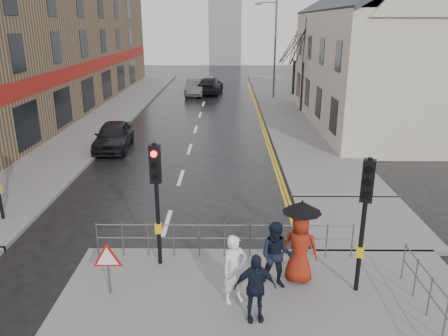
{
  "coord_description": "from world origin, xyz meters",
  "views": [
    {
      "loc": [
        2.04,
        -10.26,
        6.38
      ],
      "look_at": [
        1.91,
        3.57,
        1.76
      ],
      "focal_mm": 35.0,
      "sensor_mm": 36.0,
      "label": 1
    }
  ],
  "objects_px": {
    "pedestrian_b": "(276,256)",
    "car_parked": "(114,136)",
    "pedestrian_d": "(255,288)",
    "pedestrian_with_umbrella": "(300,239)",
    "car_mid": "(195,87)",
    "pedestrian_a": "(235,270)"
  },
  "relations": [
    {
      "from": "pedestrian_with_umbrella",
      "to": "pedestrian_d",
      "type": "relative_size",
      "value": 1.37
    },
    {
      "from": "pedestrian_a",
      "to": "car_mid",
      "type": "xyz_separation_m",
      "value": [
        -3.2,
        31.47,
        -0.24
      ]
    },
    {
      "from": "pedestrian_a",
      "to": "car_parked",
      "type": "distance_m",
      "value": 14.84
    },
    {
      "from": "pedestrian_a",
      "to": "pedestrian_b",
      "type": "bearing_deg",
      "value": 1.82
    },
    {
      "from": "pedestrian_b",
      "to": "pedestrian_d",
      "type": "relative_size",
      "value": 1.08
    },
    {
      "from": "pedestrian_a",
      "to": "car_parked",
      "type": "xyz_separation_m",
      "value": [
        -6.2,
        13.48,
        -0.26
      ]
    },
    {
      "from": "pedestrian_a",
      "to": "car_mid",
      "type": "height_order",
      "value": "pedestrian_a"
    },
    {
      "from": "pedestrian_d",
      "to": "pedestrian_with_umbrella",
      "type": "bearing_deg",
      "value": 45.47
    },
    {
      "from": "car_mid",
      "to": "pedestrian_a",
      "type": "bearing_deg",
      "value": -83.76
    },
    {
      "from": "pedestrian_b",
      "to": "car_parked",
      "type": "bearing_deg",
      "value": 132.02
    },
    {
      "from": "pedestrian_a",
      "to": "pedestrian_with_umbrella",
      "type": "xyz_separation_m",
      "value": [
        1.63,
        0.89,
        0.31
      ]
    },
    {
      "from": "pedestrian_a",
      "to": "car_parked",
      "type": "relative_size",
      "value": 0.4
    },
    {
      "from": "pedestrian_a",
      "to": "pedestrian_d",
      "type": "height_order",
      "value": "pedestrian_a"
    },
    {
      "from": "pedestrian_with_umbrella",
      "to": "car_parked",
      "type": "distance_m",
      "value": 14.84
    },
    {
      "from": "pedestrian_with_umbrella",
      "to": "car_mid",
      "type": "height_order",
      "value": "pedestrian_with_umbrella"
    },
    {
      "from": "pedestrian_b",
      "to": "pedestrian_d",
      "type": "height_order",
      "value": "pedestrian_b"
    },
    {
      "from": "pedestrian_d",
      "to": "car_mid",
      "type": "height_order",
      "value": "pedestrian_d"
    },
    {
      "from": "pedestrian_with_umbrella",
      "to": "car_mid",
      "type": "bearing_deg",
      "value": 98.99
    },
    {
      "from": "pedestrian_d",
      "to": "pedestrian_b",
      "type": "bearing_deg",
      "value": 58.3
    },
    {
      "from": "pedestrian_b",
      "to": "car_parked",
      "type": "xyz_separation_m",
      "value": [
        -7.23,
        12.86,
        -0.28
      ]
    },
    {
      "from": "pedestrian_b",
      "to": "car_parked",
      "type": "height_order",
      "value": "pedestrian_b"
    },
    {
      "from": "car_parked",
      "to": "pedestrian_d",
      "type": "bearing_deg",
      "value": -68.22
    }
  ]
}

